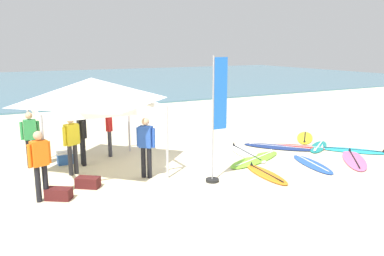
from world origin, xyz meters
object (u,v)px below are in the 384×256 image
(surfboard_red, at_px, (296,147))
(person_yellow, at_px, (72,141))
(surfboard_orange, at_px, (266,174))
(person_blue, at_px, (146,143))
(person_black, at_px, (82,134))
(surfboard_cyan, at_px, (353,150))
(surfboard_white, at_px, (246,153))
(gear_bag_by_pole, at_px, (59,194))
(person_red, at_px, (109,127))
(surfboard_teal, at_px, (318,147))
(surfboard_lime, at_px, (255,159))
(banner_flag, at_px, (217,125))
(person_orange, at_px, (40,161))
(surfboard_yellow, at_px, (305,138))
(person_green, at_px, (30,136))
(surfboard_pink, at_px, (354,160))
(surfboard_navy, at_px, (279,147))
(canopy_tent, at_px, (92,90))
(surfboard_blue, at_px, (312,164))
(gear_bag_near_tent, at_px, (88,182))
(cooler_box, at_px, (65,158))

(surfboard_red, distance_m, person_yellow, 7.88)
(surfboard_orange, bearing_deg, person_blue, 155.31)
(surfboard_orange, relative_size, person_black, 1.17)
(surfboard_cyan, bearing_deg, person_black, 161.93)
(surfboard_white, height_order, gear_bag_by_pole, gear_bag_by_pole)
(gear_bag_by_pole, bearing_deg, person_red, 55.06)
(surfboard_teal, xyz_separation_m, person_yellow, (-8.48, 1.13, 0.95))
(surfboard_lime, xyz_separation_m, banner_flag, (-2.14, -1.07, 1.54))
(person_blue, distance_m, person_orange, 2.84)
(person_black, relative_size, person_yellow, 1.00)
(surfboard_white, xyz_separation_m, person_black, (-5.21, 1.34, 0.95))
(surfboard_white, xyz_separation_m, person_yellow, (-5.67, 0.58, 0.95))
(surfboard_yellow, height_order, person_red, person_red)
(surfboard_teal, relative_size, person_yellow, 1.07)
(surfboard_cyan, relative_size, person_yellow, 1.27)
(person_red, bearing_deg, person_green, -176.76)
(surfboard_yellow, height_order, surfboard_orange, same)
(surfboard_pink, height_order, person_black, person_black)
(surfboard_lime, bearing_deg, surfboard_navy, 27.16)
(person_yellow, bearing_deg, person_green, 127.85)
(canopy_tent, height_order, person_red, canopy_tent)
(gear_bag_by_pole, bearing_deg, person_blue, 11.36)
(surfboard_blue, xyz_separation_m, surfboard_lime, (-1.27, 1.23, -0.00))
(gear_bag_near_tent, bearing_deg, surfboard_teal, 1.00)
(gear_bag_near_tent, bearing_deg, cooler_box, 92.96)
(surfboard_blue, height_order, person_yellow, person_yellow)
(surfboard_blue, bearing_deg, person_blue, 165.11)
(person_blue, bearing_deg, surfboard_orange, -24.69)
(surfboard_orange, distance_m, person_blue, 3.53)
(person_red, height_order, person_yellow, same)
(cooler_box, bearing_deg, banner_flag, -46.91)
(surfboard_blue, relative_size, surfboard_pink, 0.95)
(canopy_tent, height_order, gear_bag_near_tent, canopy_tent)
(canopy_tent, xyz_separation_m, person_blue, (1.10, -1.29, -1.40))
(person_yellow, bearing_deg, person_orange, -122.48)
(surfboard_cyan, distance_m, person_black, 9.23)
(canopy_tent, xyz_separation_m, surfboard_white, (5.01, -0.61, -2.35))
(surfboard_red, relative_size, cooler_box, 4.02)
(person_yellow, height_order, banner_flag, banner_flag)
(surfboard_pink, distance_m, person_orange, 9.46)
(person_green, bearing_deg, surfboard_orange, -33.97)
(person_red, xyz_separation_m, person_blue, (0.28, -2.64, 0.00))
(surfboard_lime, xyz_separation_m, person_red, (-3.98, 2.73, 0.95))
(person_orange, height_order, gear_bag_near_tent, person_orange)
(surfboard_white, xyz_separation_m, surfboard_orange, (-0.82, -2.09, 0.00))
(surfboard_white, distance_m, banner_flag, 3.34)
(surfboard_navy, bearing_deg, surfboard_yellow, 18.73)
(canopy_tent, height_order, surfboard_blue, canopy_tent)
(surfboard_lime, bearing_deg, canopy_tent, 163.96)
(person_orange, xyz_separation_m, gear_bag_by_pole, (0.35, -0.09, -0.85))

